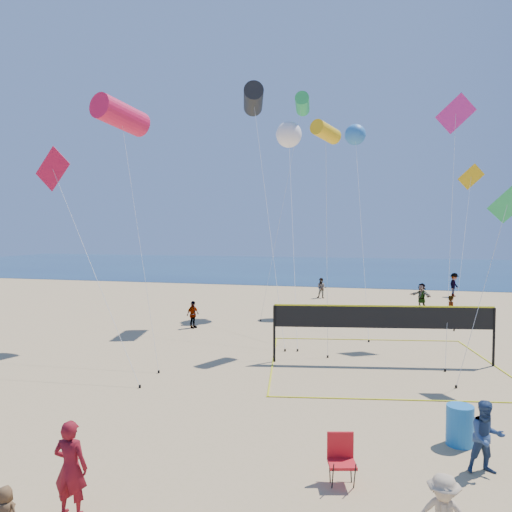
% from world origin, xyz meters
% --- Properties ---
extents(ground, '(120.00, 120.00, 0.00)m').
position_xyz_m(ground, '(0.00, 0.00, 0.00)').
color(ground, tan).
rests_on(ground, ground).
extents(ocean, '(140.00, 50.00, 0.03)m').
position_xyz_m(ocean, '(0.00, 62.00, 0.01)').
color(ocean, '#102A4D').
rests_on(ocean, ground).
extents(woman, '(0.69, 0.48, 1.80)m').
position_xyz_m(woman, '(-2.73, -1.23, 0.90)').
color(woman, maroon).
rests_on(woman, ground).
extents(bystander_a, '(0.90, 0.77, 1.60)m').
position_xyz_m(bystander_a, '(5.11, 2.43, 0.80)').
color(bystander_a, navy).
rests_on(bystander_a, ground).
extents(far_person_0, '(0.66, 0.94, 1.48)m').
position_xyz_m(far_person_0, '(-7.08, 15.99, 0.74)').
color(far_person_0, gray).
rests_on(far_person_0, ground).
extents(far_person_1, '(1.58, 1.45, 1.76)m').
position_xyz_m(far_person_1, '(5.43, 25.84, 0.88)').
color(far_person_1, gray).
rests_on(far_person_1, ground).
extents(far_person_2, '(0.54, 0.69, 1.68)m').
position_xyz_m(far_person_2, '(6.61, 20.23, 0.84)').
color(far_person_2, gray).
rests_on(far_person_2, ground).
extents(far_person_3, '(0.80, 0.64, 1.58)m').
position_xyz_m(far_person_3, '(-1.72, 29.59, 0.79)').
color(far_person_3, gray).
rests_on(far_person_3, ground).
extents(far_person_4, '(1.18, 1.41, 1.89)m').
position_xyz_m(far_person_4, '(8.45, 33.17, 0.94)').
color(far_person_4, gray).
rests_on(far_person_4, ground).
extents(camp_chair, '(0.67, 0.79, 1.15)m').
position_xyz_m(camp_chair, '(2.07, 1.21, 0.59)').
color(camp_chair, red).
rests_on(camp_chair, ground).
extents(trash_barrel, '(0.77, 0.77, 0.99)m').
position_xyz_m(trash_barrel, '(4.77, 3.82, 0.49)').
color(trash_barrel, '#1C6CB8').
rests_on(trash_barrel, ground).
extents(volleyball_net, '(10.16, 10.03, 2.35)m').
position_xyz_m(volleyball_net, '(2.89, 11.07, 1.60)').
color(volleyball_net, black).
rests_on(volleyball_net, ground).
extents(kite_0, '(4.62, 5.56, 11.32)m').
position_xyz_m(kite_0, '(-8.83, 11.69, 10.55)').
color(kite_0, red).
rests_on(kite_0, ground).
extents(kite_1, '(4.10, 8.16, 13.52)m').
position_xyz_m(kite_1, '(-4.41, 18.80, 12.79)').
color(kite_1, black).
rests_on(kite_1, ground).
extents(kite_2, '(1.33, 3.11, 10.20)m').
position_xyz_m(kite_2, '(0.30, 13.63, 9.72)').
color(kite_2, gold).
rests_on(kite_2, ground).
extents(kite_3, '(6.15, 2.92, 8.72)m').
position_xyz_m(kite_3, '(-10.00, 8.51, 7.46)').
color(kite_3, red).
rests_on(kite_3, ground).
extents(kite_4, '(2.44, 1.74, 6.86)m').
position_xyz_m(kite_4, '(6.96, 9.93, 5.79)').
color(kite_4, green).
rests_on(kite_4, ground).
extents(kite_5, '(2.04, 6.73, 11.96)m').
position_xyz_m(kite_5, '(6.17, 16.73, 10.48)').
color(kite_5, '#D22688').
rests_on(kite_5, ground).
extents(kite_6, '(3.22, 11.08, 12.20)m').
position_xyz_m(kite_6, '(-3.02, 22.41, 11.38)').
color(kite_6, white).
rests_on(kite_6, ground).
extents(kite_7, '(2.16, 10.14, 12.18)m').
position_xyz_m(kite_7, '(1.04, 24.09, 11.49)').
color(kite_7, '#2D74C3').
rests_on(kite_7, ground).
extents(kite_8, '(2.35, 5.51, 14.06)m').
position_xyz_m(kite_8, '(-2.30, 23.26, 13.46)').
color(kite_8, green).
rests_on(kite_8, ground).
extents(kite_9, '(2.79, 7.94, 9.69)m').
position_xyz_m(kite_9, '(8.35, 25.94, 8.34)').
color(kite_9, gold).
rests_on(kite_9, ground).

